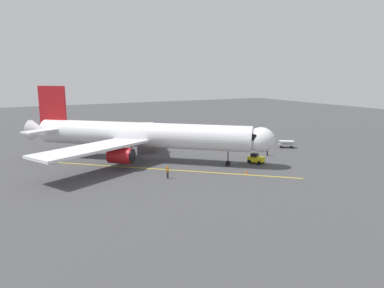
% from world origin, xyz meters
% --- Properties ---
extents(ground_plane, '(220.00, 220.00, 0.00)m').
position_xyz_m(ground_plane, '(0.00, 0.00, 0.00)').
color(ground_plane, '#424244').
extents(apron_lead_in_line, '(29.92, 26.91, 0.01)m').
position_xyz_m(apron_lead_in_line, '(1.94, 8.44, 0.01)').
color(apron_lead_in_line, yellow).
rests_on(apron_lead_in_line, ground).
extents(airplane, '(33.50, 32.57, 11.50)m').
position_xyz_m(airplane, '(2.15, 2.25, 4.00)').
color(airplane, white).
rests_on(airplane, ground).
extents(ground_crew_marshaller, '(0.34, 0.45, 1.71)m').
position_xyz_m(ground_crew_marshaller, '(-17.53, 9.08, 0.89)').
color(ground_crew_marshaller, '#23232D').
rests_on(ground_crew_marshaller, ground).
extents(ground_crew_wing_walker, '(0.46, 0.38, 1.71)m').
position_xyz_m(ground_crew_wing_walker, '(2.57, 13.34, 0.89)').
color(ground_crew_wing_walker, '#23232D').
rests_on(ground_crew_wing_walker, ground).
extents(baggage_cart_near_nose, '(2.92, 2.68, 1.27)m').
position_xyz_m(baggage_cart_near_nose, '(-25.01, 5.47, 0.66)').
color(baggage_cart_near_nose, '#9E9EA3').
rests_on(baggage_cart_near_nose, ground).
extents(tug_portside, '(2.74, 2.41, 1.50)m').
position_xyz_m(tug_portside, '(2.42, -16.44, 0.70)').
color(tug_portside, white).
rests_on(tug_portside, ground).
extents(tug_starboard_side, '(2.45, 2.74, 1.50)m').
position_xyz_m(tug_starboard_side, '(-12.64, 12.30, 0.70)').
color(tug_starboard_side, yellow).
rests_on(tug_starboard_side, ground).
extents(safety_cone_nose_left, '(0.32, 0.32, 0.55)m').
position_xyz_m(safety_cone_nose_left, '(-12.49, 2.88, 0.28)').
color(safety_cone_nose_left, '#F2590F').
rests_on(safety_cone_nose_left, ground).
extents(safety_cone_nose_right, '(0.32, 0.32, 0.55)m').
position_xyz_m(safety_cone_nose_right, '(-7.82, 16.42, 0.28)').
color(safety_cone_nose_right, '#F2590F').
rests_on(safety_cone_nose_right, ground).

